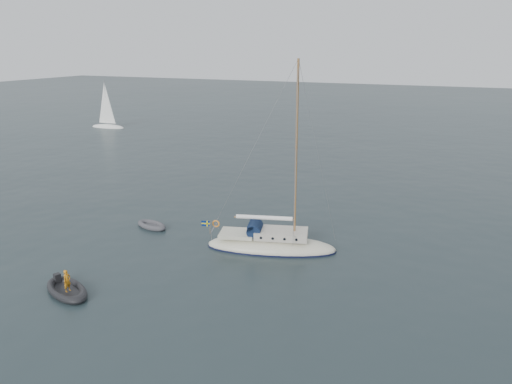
% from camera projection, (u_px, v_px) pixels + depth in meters
% --- Properties ---
extents(ground, '(300.00, 300.00, 0.00)m').
position_uv_depth(ground, '(254.00, 253.00, 32.69)').
color(ground, black).
rests_on(ground, ground).
extents(sailboat, '(9.07, 2.72, 12.92)m').
position_uv_depth(sailboat, '(271.00, 235.00, 33.06)').
color(sailboat, silver).
rests_on(sailboat, ground).
extents(dinghy, '(2.75, 1.24, 0.39)m').
position_uv_depth(dinghy, '(152.00, 225.00, 37.21)').
color(dinghy, '#47474C').
rests_on(dinghy, ground).
extents(rib, '(3.68, 1.67, 1.45)m').
position_uv_depth(rib, '(67.00, 289.00, 27.38)').
color(rib, black).
rests_on(rib, ground).
extents(distant_yacht_a, '(6.14, 3.28, 8.14)m').
position_uv_depth(distant_yacht_a, '(106.00, 106.00, 81.14)').
color(distant_yacht_a, white).
rests_on(distant_yacht_a, ground).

